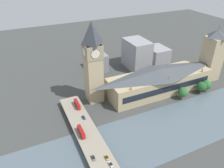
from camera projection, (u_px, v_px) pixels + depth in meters
name	position (u px, v px, depth m)	size (l,w,h in m)	color
ground_plane	(162.00, 102.00, 196.66)	(600.00, 600.00, 0.00)	#424442
river_water	(186.00, 123.00, 172.28)	(50.23, 360.00, 0.30)	slate
parliament_hall	(160.00, 80.00, 206.82)	(28.45, 101.60, 24.00)	tan
clock_tower	(93.00, 62.00, 181.14)	(14.49, 14.49, 71.81)	tan
victoria_tower	(212.00, 55.00, 222.52)	(16.63, 16.63, 56.92)	tan
road_bridge	(96.00, 150.00, 142.48)	(132.45, 16.15, 5.18)	gray
double_decker_bus_lead	(77.00, 104.00, 180.92)	(11.57, 2.50, 4.75)	red
double_decker_bus_rear	(81.00, 132.00, 152.62)	(11.67, 2.60, 4.59)	red
car_northbound_mid	(111.00, 164.00, 130.90)	(4.32, 1.81, 1.27)	silver
car_northbound_tail	(107.00, 157.00, 135.36)	(4.19, 1.81, 1.32)	gold
car_southbound_lead	(84.00, 117.00, 168.92)	(4.74, 1.78, 1.36)	navy
car_southbound_mid	(93.00, 158.00, 135.20)	(4.72, 1.87, 1.41)	slate
city_block_west	(137.00, 54.00, 250.74)	(33.18, 22.50, 32.79)	#939399
city_block_center	(99.00, 61.00, 249.22)	(23.57, 15.06, 19.62)	gray
city_block_east	(157.00, 54.00, 270.82)	(28.03, 22.78, 17.19)	#939399
tree_embankment_near	(183.00, 92.00, 197.60)	(9.16, 9.16, 11.90)	brown
tree_embankment_mid	(202.00, 87.00, 205.77)	(9.34, 9.34, 12.12)	brown
tree_embankment_far	(206.00, 85.00, 210.10)	(9.17, 9.17, 11.15)	brown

